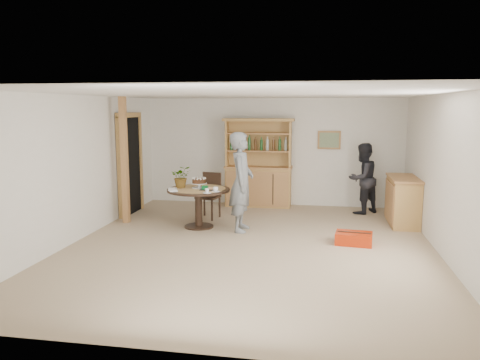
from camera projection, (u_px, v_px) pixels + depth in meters
name	position (u px, v px, depth m)	size (l,w,h in m)	color
ground	(250.00, 246.00, 7.79)	(7.00, 7.00, 0.00)	tan
room_shell	(251.00, 142.00, 7.53)	(6.04, 7.04, 2.52)	white
doorway	(130.00, 163.00, 10.06)	(0.13, 1.10, 2.18)	black
pine_post	(124.00, 161.00, 9.22)	(0.12, 0.12, 2.50)	#AC7348
hutch	(258.00, 177.00, 10.89)	(1.62, 0.54, 2.04)	tan
sideboard	(403.00, 201.00, 9.20)	(0.54, 1.26, 0.94)	tan
dining_table	(199.00, 196.00, 8.94)	(1.20, 1.20, 0.76)	black
dining_chair	(210.00, 192.00, 9.75)	(0.50, 0.50, 0.95)	black
birthday_cake	(199.00, 182.00, 8.94)	(0.30, 0.30, 0.20)	white
flower_vase	(181.00, 177.00, 8.99)	(0.38, 0.33, 0.42)	#3F7233
gift_tray	(208.00, 189.00, 8.75)	(0.30, 0.20, 0.08)	black
coffee_cup_a	(216.00, 190.00, 8.57)	(0.15, 0.15, 0.09)	white
coffee_cup_b	(207.00, 191.00, 8.42)	(0.15, 0.15, 0.08)	white
napkins	(173.00, 190.00, 8.68)	(0.24, 0.33, 0.03)	white
teen_boy	(241.00, 182.00, 8.65)	(0.67, 0.44, 1.84)	slate
adult_person	(362.00, 178.00, 10.11)	(0.75, 0.58, 1.54)	black
red_suitcase	(354.00, 238.00, 7.89)	(0.64, 0.47, 0.21)	#BA2909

